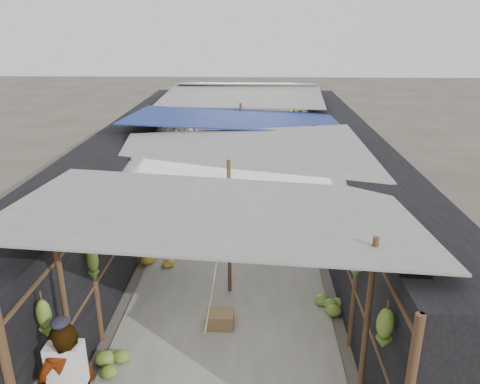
# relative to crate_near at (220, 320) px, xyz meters

# --- Properties ---
(aisle_slab) EXTENTS (3.60, 16.00, 0.02)m
(aisle_slab) POSITION_rel_crate_near_xyz_m (0.10, 4.60, -0.13)
(aisle_slab) COLOR #9E998E
(aisle_slab) RESTS_ON ground
(stall_left) EXTENTS (1.40, 15.00, 2.30)m
(stall_left) POSITION_rel_crate_near_xyz_m (-2.60, 4.60, 1.01)
(stall_left) COLOR black
(stall_left) RESTS_ON ground
(stall_right) EXTENTS (1.40, 15.00, 2.30)m
(stall_right) POSITION_rel_crate_near_xyz_m (2.80, 4.60, 1.01)
(stall_right) COLOR black
(stall_right) RESTS_ON ground
(crate_near) EXTENTS (0.46, 0.37, 0.27)m
(crate_near) POSITION_rel_crate_near_xyz_m (0.00, 0.00, 0.00)
(crate_near) COLOR olive
(crate_near) RESTS_ON ground
(crate_mid) EXTENTS (0.62, 0.55, 0.31)m
(crate_mid) POSITION_rel_crate_near_xyz_m (0.71, 4.02, 0.02)
(crate_mid) COLOR olive
(crate_mid) RESTS_ON ground
(crate_back) EXTENTS (0.49, 0.42, 0.28)m
(crate_back) POSITION_rel_crate_near_xyz_m (0.13, 8.98, 0.00)
(crate_back) COLOR olive
(crate_back) RESTS_ON ground
(black_basin) EXTENTS (0.53, 0.53, 0.16)m
(black_basin) POSITION_rel_crate_near_xyz_m (1.80, 8.61, -0.06)
(black_basin) COLOR black
(black_basin) RESTS_ON ground
(shopper_blue) EXTENTS (0.99, 0.89, 1.68)m
(shopper_blue) POSITION_rel_crate_near_xyz_m (-0.52, 6.39, 0.70)
(shopper_blue) COLOR navy
(shopper_blue) RESTS_ON ground
(vendor_seated) EXTENTS (0.38, 0.55, 0.79)m
(vendor_seated) POSITION_rel_crate_near_xyz_m (1.52, 4.72, 0.26)
(vendor_seated) COLOR #524C47
(vendor_seated) RESTS_ON ground
(market_canopy) EXTENTS (5.62, 15.20, 2.77)m
(market_canopy) POSITION_rel_crate_near_xyz_m (0.13, 4.94, 2.27)
(market_canopy) COLOR brown
(market_canopy) RESTS_ON ground
(hanging_bananas) EXTENTS (3.96, 14.07, 0.80)m
(hanging_bananas) POSITION_rel_crate_near_xyz_m (0.20, 4.30, 1.52)
(hanging_bananas) COLOR olive
(hanging_bananas) RESTS_ON ground
(floor_bananas) EXTENTS (4.06, 10.90, 0.35)m
(floor_bananas) POSITION_rel_crate_near_xyz_m (0.47, 2.42, 0.02)
(floor_bananas) COLOR gold
(floor_bananas) RESTS_ON ground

